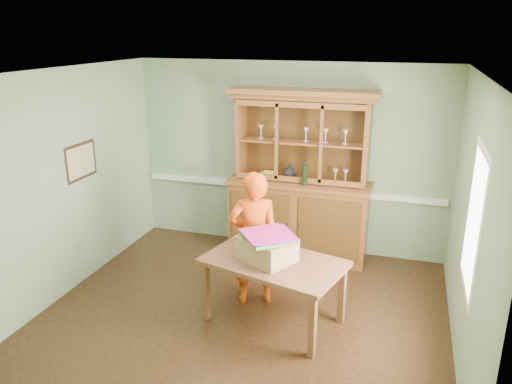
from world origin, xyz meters
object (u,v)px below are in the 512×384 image
(dining_table, at_px, (274,268))
(cardboard_box, at_px, (266,249))
(china_hutch, at_px, (299,200))
(person, at_px, (254,238))

(dining_table, xyz_separation_m, cardboard_box, (-0.08, -0.00, 0.22))
(china_hutch, distance_m, dining_table, 1.81)
(dining_table, distance_m, cardboard_box, 0.23)
(china_hutch, distance_m, person, 1.46)
(dining_table, xyz_separation_m, person, (-0.33, 0.35, 0.15))
(dining_table, relative_size, cardboard_box, 2.98)
(china_hutch, xyz_separation_m, person, (-0.21, -1.44, -0.02))
(china_hutch, height_order, person, china_hutch)
(cardboard_box, relative_size, person, 0.34)
(person, bearing_deg, china_hutch, -120.05)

